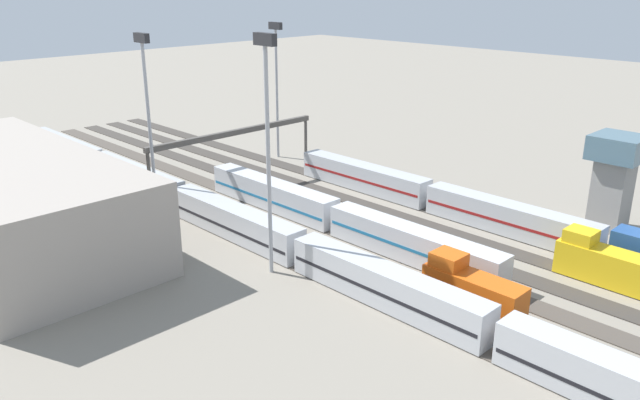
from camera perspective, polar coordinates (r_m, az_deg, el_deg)
ground_plane at (r=86.72m, az=-1.32°, el=-0.98°), size 400.00×400.00×0.00m
track_bed_0 at (r=95.19m, az=4.17°, el=0.90°), size 140.00×2.80×0.12m
track_bed_1 at (r=91.68m, az=2.09°, el=0.20°), size 140.00×2.80×0.12m
track_bed_2 at (r=88.32m, az=-0.14°, el=-0.55°), size 140.00×2.80×0.12m
track_bed_3 at (r=85.12m, az=-2.55°, el=-1.35°), size 140.00×2.80×0.12m
track_bed_4 at (r=82.09m, az=-5.14°, el=-2.22°), size 140.00×2.80×0.12m
track_bed_5 at (r=79.27m, az=-7.92°, el=-3.14°), size 140.00×2.80×0.12m
train_on_track_3 at (r=78.92m, az=1.41°, el=-1.53°), size 47.20×3.06×3.80m
train_on_track_4 at (r=62.45m, az=13.46°, el=-7.87°), size 10.00×3.00×5.00m
train_on_track_1 at (r=72.42m, az=24.21°, el=-5.21°), size 10.00×3.00×5.00m
train_on_track_5 at (r=78.22m, az=-7.79°, el=-1.92°), size 119.80×3.06×3.80m
train_on_track_0 at (r=82.80m, az=15.39°, el=-1.16°), size 66.40×3.06×4.40m
light_mast_0 at (r=110.34m, az=-3.96°, el=11.53°), size 2.80×0.70×23.24m
light_mast_1 at (r=64.01m, az=-4.77°, el=6.75°), size 2.80×0.70×25.25m
light_mast_3 at (r=85.47m, az=-15.34°, el=8.77°), size 2.80×0.70×23.73m
signal_gantry at (r=95.83m, az=-7.71°, el=5.56°), size 0.70×30.00×8.80m
maintenance_shed at (r=83.49m, az=-26.36°, el=-0.04°), size 44.69×19.04×10.60m
control_tower at (r=86.63m, az=25.02°, el=2.10°), size 6.00×6.00×12.11m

